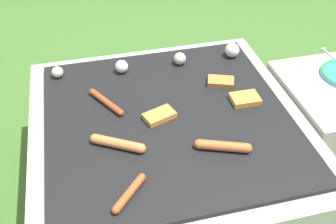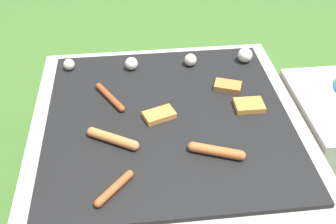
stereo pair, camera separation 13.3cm
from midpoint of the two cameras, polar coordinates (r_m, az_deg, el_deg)
name	(u,v)px [view 2 (the right image)]	position (r m, az deg, el deg)	size (l,w,h in m)	color
ground_plane	(168,188)	(1.62, 2.39, -11.14)	(14.00, 14.00, 0.00)	#3D6628
grill	(168,156)	(1.48, 2.59, -6.50)	(0.94, 0.94, 0.39)	#B2AA9E
sausage_front_center	(113,139)	(1.24, -5.02, -4.01)	(0.16, 0.11, 0.03)	#C6753D
sausage_mid_right	(114,188)	(1.11, -4.37, -11.14)	(0.11, 0.12, 0.02)	#A34C23
sausage_front_left	(216,151)	(1.22, 10.17, -5.74)	(0.17, 0.08, 0.03)	#B7602D
sausage_back_left	(110,97)	(1.41, -5.79, 2.08)	(0.11, 0.17, 0.02)	#93421E
bread_slice_right	(249,105)	(1.41, 14.35, 0.84)	(0.10, 0.08, 0.02)	#D18438
bread_slice_left	(228,86)	(1.49, 11.21, 3.63)	(0.11, 0.09, 0.02)	#B27033
bread_slice_center	(159,115)	(1.33, 1.56, -0.52)	(0.12, 0.09, 0.02)	#D18438
mushroom_row	(179,60)	(1.58, 4.08, 7.52)	(0.76, 0.07, 0.06)	beige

